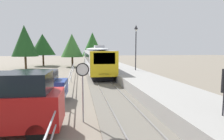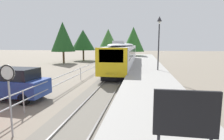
% 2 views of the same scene
% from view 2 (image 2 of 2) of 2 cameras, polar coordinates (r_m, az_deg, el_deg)
% --- Properties ---
extents(ground_plane, '(160.00, 160.00, 0.00)m').
position_cam_2_polar(ground_plane, '(19.45, -7.78, -2.57)').
color(ground_plane, slate).
extents(track_rails, '(3.20, 60.00, 0.14)m').
position_cam_2_polar(track_rails, '(18.80, 1.01, -2.76)').
color(track_rails, '#6B665B').
rests_on(track_rails, ground).
extents(commuter_train, '(2.82, 20.63, 3.74)m').
position_cam_2_polar(commuter_train, '(26.04, 3.37, 4.92)').
color(commuter_train, silver).
rests_on(commuter_train, track_rails).
extents(station_platform, '(3.90, 60.00, 0.90)m').
position_cam_2_polar(station_platform, '(18.57, 11.00, -1.74)').
color(station_platform, '#999691').
rests_on(station_platform, ground).
extents(platform_lamp_mid_platform, '(0.34, 0.34, 5.35)m').
position_cam_2_polar(platform_lamp_mid_platform, '(19.40, 14.25, 10.95)').
color(platform_lamp_mid_platform, '#232328').
rests_on(platform_lamp_mid_platform, station_platform).
extents(platform_notice_board, '(1.20, 0.08, 1.80)m').
position_cam_2_polar(platform_notice_board, '(3.87, 21.65, -13.23)').
color(platform_notice_board, '#232328').
rests_on(platform_notice_board, station_platform).
extents(speed_limit_sign, '(0.61, 0.10, 2.81)m').
position_cam_2_polar(speed_limit_sign, '(7.88, -29.28, -3.45)').
color(speed_limit_sign, '#9EA0A5').
rests_on(speed_limit_sign, ground).
extents(carpark_fence, '(0.06, 36.06, 1.25)m').
position_cam_2_polar(carpark_fence, '(10.50, -25.60, -7.36)').
color(carpark_fence, '#9EA0A5').
rests_on(carpark_fence, ground).
extents(parked_suv_blue, '(4.70, 2.16, 2.04)m').
position_cam_2_polar(parked_suv_blue, '(13.44, -28.43, -3.63)').
color(parked_suv_blue, navy).
rests_on(parked_suv_blue, ground).
extents(tree_behind_carpark, '(4.37, 4.37, 7.53)m').
position_cam_2_polar(tree_behind_carpark, '(35.45, -14.84, 9.84)').
color(tree_behind_carpark, brown).
rests_on(tree_behind_carpark, ground).
extents(tree_behind_station_far, '(5.02, 5.02, 6.54)m').
position_cam_2_polar(tree_behind_station_far, '(40.41, -8.86, 9.10)').
color(tree_behind_station_far, brown).
rests_on(tree_behind_station_far, ground).
extents(tree_distant_left, '(4.89, 4.89, 7.31)m').
position_cam_2_polar(tree_distant_left, '(42.48, 6.58, 9.35)').
color(tree_distant_left, brown).
rests_on(tree_distant_left, ground).
extents(tree_distant_centre, '(4.31, 4.31, 6.38)m').
position_cam_2_polar(tree_distant_centre, '(35.88, -1.15, 8.95)').
color(tree_distant_centre, brown).
rests_on(tree_distant_centre, ground).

